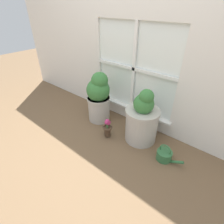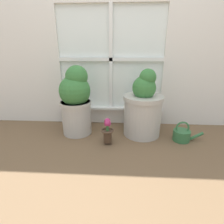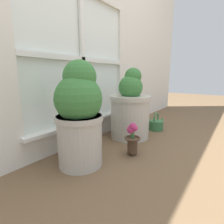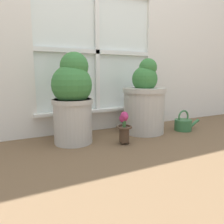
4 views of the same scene
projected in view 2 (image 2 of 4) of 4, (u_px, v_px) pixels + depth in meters
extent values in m
plane|color=brown|center=(106.00, 151.00, 1.48)|extent=(10.00, 10.00, 0.00)
cube|color=silver|center=(111.00, 114.00, 2.05)|extent=(1.10, 0.05, 0.20)
cube|color=white|center=(111.00, 59.00, 1.85)|extent=(1.10, 0.02, 1.03)
cube|color=white|center=(111.00, 59.00, 1.82)|extent=(0.04, 0.02, 1.03)
cube|color=white|center=(111.00, 59.00, 1.82)|extent=(1.10, 0.02, 0.04)
cube|color=white|center=(111.00, 108.00, 1.98)|extent=(1.16, 0.06, 0.02)
cylinder|color=#B7B2A8|center=(77.00, 117.00, 1.76)|extent=(0.29, 0.29, 0.34)
cylinder|color=#B7B2A8|center=(76.00, 103.00, 1.71)|extent=(0.30, 0.30, 0.03)
cylinder|color=#38281E|center=(76.00, 102.00, 1.71)|extent=(0.26, 0.26, 0.01)
sphere|color=#387538|center=(75.00, 91.00, 1.67)|extent=(0.30, 0.30, 0.30)
sphere|color=#387538|center=(77.00, 77.00, 1.63)|extent=(0.21, 0.21, 0.21)
ellipsoid|color=#387538|center=(74.00, 90.00, 1.75)|extent=(0.18, 0.10, 0.19)
cylinder|color=#B7B2A8|center=(142.00, 115.00, 1.72)|extent=(0.36, 0.36, 0.40)
cylinder|color=#B7B2A8|center=(143.00, 98.00, 1.66)|extent=(0.38, 0.38, 0.04)
cylinder|color=#38281E|center=(144.00, 96.00, 1.66)|extent=(0.33, 0.33, 0.01)
sphere|color=#387538|center=(144.00, 88.00, 1.63)|extent=(0.22, 0.22, 0.22)
sphere|color=#387538|center=(148.00, 77.00, 1.59)|extent=(0.15, 0.15, 0.15)
ellipsoid|color=#387538|center=(137.00, 88.00, 1.66)|extent=(0.07, 0.11, 0.16)
sphere|color=#473323|center=(108.00, 141.00, 1.63)|extent=(0.02, 0.02, 0.02)
sphere|color=#473323|center=(105.00, 143.00, 1.59)|extent=(0.02, 0.02, 0.02)
sphere|color=#473323|center=(111.00, 143.00, 1.59)|extent=(0.02, 0.02, 0.02)
cylinder|color=#473323|center=(108.00, 136.00, 1.58)|extent=(0.08, 0.08, 0.11)
torus|color=#473323|center=(108.00, 131.00, 1.56)|extent=(0.12, 0.12, 0.02)
cylinder|color=#386633|center=(108.00, 127.00, 1.55)|extent=(0.03, 0.03, 0.06)
sphere|color=#B22D66|center=(108.00, 121.00, 1.53)|extent=(0.06, 0.06, 0.06)
sphere|color=#B22D66|center=(107.00, 123.00, 1.55)|extent=(0.06, 0.06, 0.06)
sphere|color=#B22D66|center=(107.00, 123.00, 1.52)|extent=(0.05, 0.05, 0.05)
cylinder|color=#336B3D|center=(181.00, 135.00, 1.64)|extent=(0.16, 0.16, 0.10)
cylinder|color=#336B3D|center=(196.00, 136.00, 1.64)|extent=(0.14, 0.03, 0.09)
torus|color=#336B3D|center=(183.00, 128.00, 1.62)|extent=(0.13, 0.02, 0.13)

